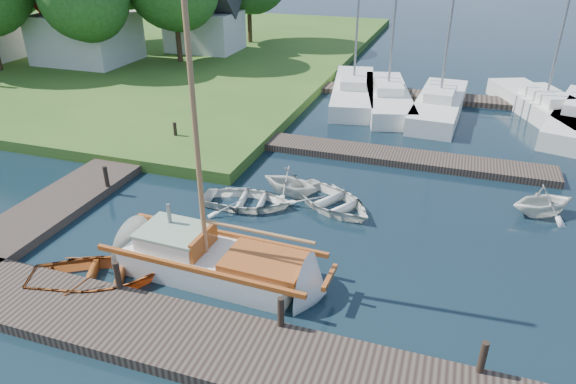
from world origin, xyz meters
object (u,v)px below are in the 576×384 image
(marina_boat_0, at_px, (353,90))
(house_c, at_px, (204,22))
(dinghy, at_px, (97,272))
(mooring_post_1, at_px, (118,275))
(mooring_post_3, at_px, (483,357))
(marina_boat_1, at_px, (387,96))
(sailboat, at_px, (218,264))
(tender_c, at_px, (332,198))
(marina_boat_3, at_px, (544,106))
(mooring_post_5, at_px, (175,131))
(tender_d, at_px, (545,198))
(mooring_post_2, at_px, (281,312))
(house_a, at_px, (84,25))
(marina_boat_2, at_px, (439,103))
(mooring_post_4, at_px, (106,176))
(tender_a, at_px, (247,198))
(tender_b, at_px, (291,180))

(marina_boat_0, xyz_separation_m, house_c, (-13.07, 7.49, 2.01))
(dinghy, bearing_deg, mooring_post_1, -130.82)
(mooring_post_3, height_order, marina_boat_1, marina_boat_1)
(sailboat, bearing_deg, house_c, 119.64)
(mooring_post_1, xyz_separation_m, tender_c, (4.08, 6.60, -0.35))
(house_c, bearing_deg, marina_boat_3, -17.62)
(mooring_post_5, relative_size, tender_d, 0.35)
(mooring_post_2, xyz_separation_m, house_a, (-21.50, 21.00, 2.26))
(marina_boat_0, relative_size, marina_boat_3, 0.99)
(mooring_post_5, relative_size, marina_boat_2, 0.07)
(sailboat, bearing_deg, marina_boat_3, 63.03)
(mooring_post_2, relative_size, mooring_post_4, 1.00)
(mooring_post_2, xyz_separation_m, marina_boat_1, (-0.39, 18.87, -0.14))
(mooring_post_5, relative_size, house_a, 0.13)
(marina_boat_1, bearing_deg, marina_boat_3, -98.18)
(dinghy, height_order, marina_boat_3, marina_boat_3)
(mooring_post_4, xyz_separation_m, tender_a, (5.23, 0.73, -0.37))
(tender_b, height_order, house_c, house_c)
(mooring_post_1, relative_size, sailboat, 0.08)
(mooring_post_5, bearing_deg, house_c, 112.38)
(mooring_post_5, relative_size, tender_b, 0.36)
(mooring_post_1, relative_size, tender_a, 0.25)
(mooring_post_3, height_order, tender_d, tender_d)
(tender_b, height_order, marina_boat_1, marina_boat_1)
(marina_boat_1, relative_size, house_c, 1.91)
(house_a, bearing_deg, tender_d, -24.16)
(mooring_post_2, xyz_separation_m, tender_a, (-3.27, 5.73, -0.37))
(dinghy, distance_m, tender_c, 8.05)
(tender_a, xyz_separation_m, tender_b, (1.17, 1.35, 0.26))
(dinghy, bearing_deg, tender_a, -44.56)
(dinghy, bearing_deg, marina_boat_3, -56.81)
(tender_d, relative_size, marina_boat_0, 0.20)
(mooring_post_4, xyz_separation_m, marina_boat_2, (10.90, 13.42, -0.13))
(house_a, bearing_deg, marina_boat_2, -6.17)
(tender_a, xyz_separation_m, tender_d, (9.80, 2.70, 0.27))
(tender_c, bearing_deg, house_c, 69.36)
(marina_boat_2, bearing_deg, mooring_post_3, -170.22)
(house_a, bearing_deg, tender_c, -34.33)
(mooring_post_2, xyz_separation_m, tender_c, (-0.42, 6.60, -0.35))
(marina_boat_0, xyz_separation_m, marina_boat_3, (10.02, 0.16, -0.00))
(mooring_post_2, distance_m, marina_boat_0, 19.66)
(mooring_post_3, bearing_deg, dinghy, 178.27)
(mooring_post_1, relative_size, mooring_post_2, 1.00)
(mooring_post_1, xyz_separation_m, tender_d, (11.03, 8.43, -0.10))
(mooring_post_4, bearing_deg, mooring_post_5, 90.00)
(mooring_post_4, height_order, marina_boat_0, marina_boat_0)
(tender_b, relative_size, marina_boat_2, 0.20)
(tender_b, height_order, marina_boat_3, marina_boat_3)
(marina_boat_0, height_order, house_c, marina_boat_0)
(sailboat, bearing_deg, tender_a, 103.70)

